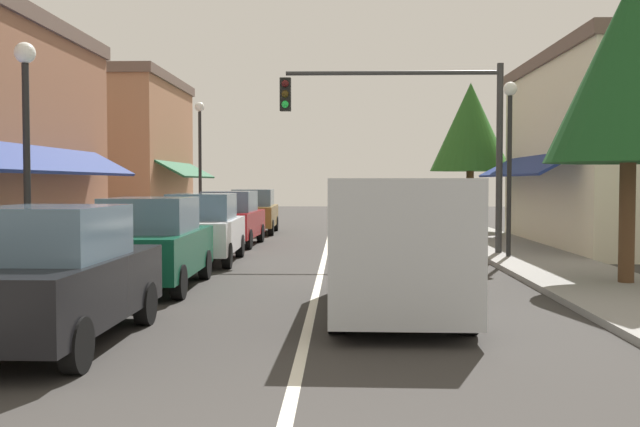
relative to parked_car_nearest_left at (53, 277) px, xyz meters
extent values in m
plane|color=#33302D|center=(3.16, 12.46, -0.88)|extent=(80.00, 80.00, 0.00)
cube|color=gray|center=(-2.34, 12.46, -0.82)|extent=(2.60, 56.00, 0.12)
cube|color=gray|center=(8.66, 12.46, -0.82)|extent=(2.60, 56.00, 0.12)
cube|color=silver|center=(3.16, 12.46, -0.88)|extent=(0.14, 52.00, 0.01)
cube|color=slate|center=(-3.70, 6.46, 0.52)|extent=(0.08, 10.64, 1.80)
cube|color=navy|center=(-3.09, 6.46, 1.72)|extent=(1.27, 11.76, 0.73)
cube|color=slate|center=(-3.70, 9.54, 3.32)|extent=(0.08, 1.10, 1.30)
cube|color=beige|center=(12.18, 14.46, 1.99)|extent=(4.44, 10.00, 5.73)
cube|color=brown|center=(12.18, 14.46, 5.06)|extent=(4.64, 10.20, 0.40)
cube|color=slate|center=(10.02, 14.46, 0.52)|extent=(0.08, 7.60, 1.80)
cube|color=navy|center=(9.41, 14.46, 1.72)|extent=(1.27, 8.40, 0.73)
cube|color=slate|center=(10.02, 12.26, 3.25)|extent=(0.08, 1.10, 1.30)
cube|color=slate|center=(10.02, 16.66, 3.25)|extent=(0.08, 1.10, 1.30)
cube|color=#9E6B4C|center=(-6.22, 22.46, 2.22)|extent=(5.16, 8.00, 6.21)
cube|color=brown|center=(-6.22, 22.46, 5.53)|extent=(5.36, 8.20, 0.40)
cube|color=slate|center=(-3.70, 22.46, 0.52)|extent=(0.08, 6.08, 1.80)
cube|color=#194C2D|center=(-3.09, 22.46, 1.72)|extent=(1.27, 6.72, 0.73)
cube|color=slate|center=(-3.70, 20.70, 3.59)|extent=(0.08, 1.10, 1.30)
cube|color=slate|center=(-3.70, 24.22, 3.59)|extent=(0.08, 1.10, 1.30)
cube|color=black|center=(0.00, 0.03, -0.17)|extent=(1.75, 4.11, 0.80)
cube|color=slate|center=(0.00, -0.07, 0.56)|extent=(1.53, 2.01, 0.66)
cylinder|color=black|center=(-0.78, 1.38, -0.57)|extent=(0.20, 0.62, 0.62)
cylinder|color=black|center=(0.80, 1.37, -0.57)|extent=(0.20, 0.62, 0.62)
cylinder|color=black|center=(0.78, -1.33, -0.57)|extent=(0.20, 0.62, 0.62)
cube|color=#0F4C33|center=(-0.04, 4.98, -0.17)|extent=(1.79, 4.13, 0.80)
cube|color=slate|center=(-0.04, 4.88, 0.56)|extent=(1.56, 2.03, 0.66)
cylinder|color=black|center=(-0.85, 6.32, -0.57)|extent=(0.21, 0.62, 0.62)
cylinder|color=black|center=(0.73, 6.35, -0.57)|extent=(0.21, 0.62, 0.62)
cylinder|color=black|center=(-0.80, 3.61, -0.57)|extent=(0.21, 0.62, 0.62)
cylinder|color=black|center=(0.78, 3.64, -0.57)|extent=(0.21, 0.62, 0.62)
cube|color=silver|center=(0.08, 9.55, -0.17)|extent=(1.83, 4.14, 0.80)
cube|color=slate|center=(0.08, 9.45, 0.56)|extent=(1.57, 2.04, 0.66)
cylinder|color=black|center=(-0.75, 10.88, -0.57)|extent=(0.22, 0.63, 0.62)
cylinder|color=black|center=(0.84, 10.92, -0.57)|extent=(0.22, 0.63, 0.62)
cylinder|color=black|center=(-0.67, 8.17, -0.57)|extent=(0.22, 0.63, 0.62)
cylinder|color=black|center=(0.91, 8.22, -0.57)|extent=(0.22, 0.63, 0.62)
cube|color=maroon|center=(0.02, 14.57, -0.17)|extent=(1.83, 4.14, 0.80)
cube|color=slate|center=(0.02, 14.47, 0.56)|extent=(1.57, 2.04, 0.66)
cylinder|color=black|center=(-0.73, 15.95, -0.57)|extent=(0.22, 0.63, 0.62)
cylinder|color=black|center=(0.85, 15.91, -0.57)|extent=(0.22, 0.63, 0.62)
cylinder|color=black|center=(-0.81, 13.24, -0.57)|extent=(0.22, 0.63, 0.62)
cylinder|color=black|center=(0.77, 13.20, -0.57)|extent=(0.22, 0.63, 0.62)
cube|color=brown|center=(0.09, 20.22, -0.17)|extent=(1.82, 4.14, 0.80)
cube|color=slate|center=(0.09, 20.12, 0.56)|extent=(1.57, 2.04, 0.66)
cylinder|color=black|center=(-0.73, 21.55, -0.57)|extent=(0.22, 0.62, 0.62)
cylinder|color=black|center=(0.85, 21.59, -0.57)|extent=(0.22, 0.62, 0.62)
cylinder|color=black|center=(-0.67, 18.85, -0.57)|extent=(0.22, 0.62, 0.62)
cylinder|color=black|center=(0.92, 18.89, -0.57)|extent=(0.22, 0.62, 0.62)
cube|color=#B2B7BC|center=(4.50, 2.40, 0.29)|extent=(2.07, 5.04, 1.90)
cube|color=slate|center=(4.55, 4.80, 0.72)|extent=(1.73, 0.31, 0.84)
cube|color=black|center=(4.56, 4.98, -0.40)|extent=(1.87, 0.24, 0.24)
cylinder|color=black|center=(3.65, 3.97, -0.52)|extent=(0.26, 0.72, 0.72)
cylinder|color=black|center=(5.42, 3.93, -0.52)|extent=(0.26, 0.72, 0.72)
cylinder|color=black|center=(3.59, 0.87, -0.52)|extent=(0.26, 0.72, 0.72)
cylinder|color=black|center=(5.35, 0.84, -0.52)|extent=(0.26, 0.72, 0.72)
cylinder|color=#333333|center=(7.96, 11.19, 1.78)|extent=(0.18, 0.18, 5.31)
cylinder|color=#333333|center=(5.03, 11.19, 4.18)|extent=(5.87, 0.12, 0.12)
cube|color=black|center=(2.09, 11.01, 3.58)|extent=(0.30, 0.24, 0.90)
sphere|color=#420F0F|center=(2.09, 10.88, 3.86)|extent=(0.20, 0.20, 0.20)
sphere|color=#3D2D0C|center=(2.09, 10.88, 3.58)|extent=(0.20, 0.20, 0.20)
sphere|color=green|center=(2.09, 10.88, 3.30)|extent=(0.20, 0.20, 0.20)
cylinder|color=black|center=(-1.77, 3.37, 1.17)|extent=(0.12, 0.12, 4.10)
sphere|color=white|center=(-1.77, 3.37, 3.40)|extent=(0.36, 0.36, 0.36)
cylinder|color=black|center=(8.00, 10.15, 1.27)|extent=(0.12, 0.12, 4.30)
sphere|color=white|center=(8.00, 10.15, 3.61)|extent=(0.36, 0.36, 0.36)
cylinder|color=black|center=(-1.71, 18.40, 1.48)|extent=(0.12, 0.12, 4.71)
sphere|color=white|center=(-1.71, 18.40, 4.01)|extent=(0.36, 0.36, 0.36)
cylinder|color=#4C331E|center=(9.18, 5.27, 0.58)|extent=(0.30, 0.30, 2.92)
cone|color=#19471E|center=(9.18, 5.27, 3.32)|extent=(3.19, 3.19, 3.51)
cylinder|color=#4C331E|center=(8.82, 20.68, 0.62)|extent=(0.30, 0.30, 2.99)
cone|color=#285B21|center=(8.82, 20.68, 3.41)|extent=(3.23, 3.23, 3.55)
camera|label=1|loc=(3.65, -9.07, 1.20)|focal=41.08mm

